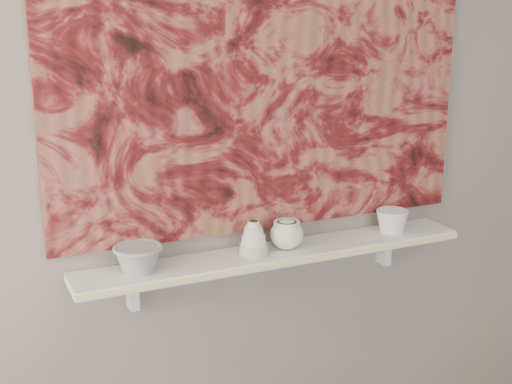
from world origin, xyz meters
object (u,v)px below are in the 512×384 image
bell_vessel (253,237)px  bowl_white (392,221)px  cup_cream (287,234)px  shelf (276,254)px  painting (267,69)px  bowl_grey (138,258)px

bell_vessel → bowl_white: (0.56, 0.00, -0.02)m
cup_cream → bowl_white: bearing=0.0°
shelf → bowl_white: bearing=0.0°
shelf → bowl_white: size_ratio=11.80×
cup_cream → bell_vessel: size_ratio=0.98×
painting → bowl_white: painting is taller
bowl_grey → bell_vessel: (0.40, 0.00, 0.01)m
bowl_white → bell_vessel: bearing=180.0°
painting → bowl_white: (0.47, -0.08, -0.57)m
painting → cup_cream: 0.56m
shelf → bowl_grey: (-0.48, 0.00, 0.06)m
bell_vessel → shelf: bearing=0.0°
bowl_grey → shelf: bearing=0.0°
painting → bowl_white: bearing=-9.6°
shelf → bell_vessel: (-0.08, 0.00, 0.07)m
bowl_grey → bowl_white: 0.96m
bowl_white → shelf: bearing=180.0°
painting → bell_vessel: 0.56m
shelf → bowl_grey: size_ratio=8.91×
bell_vessel → bowl_white: bell_vessel is taller
shelf → bowl_grey: bowl_grey is taller
shelf → bell_vessel: bearing=180.0°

